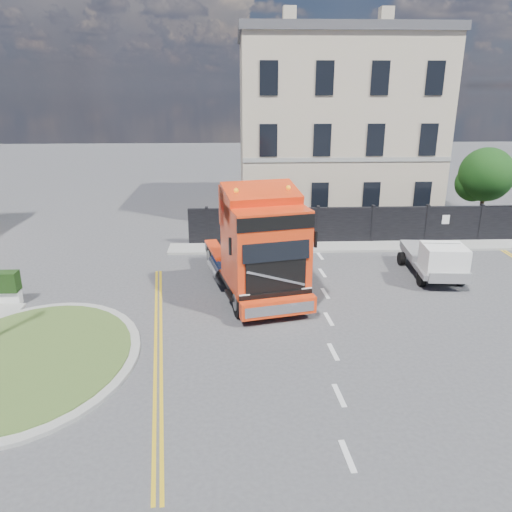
{
  "coord_description": "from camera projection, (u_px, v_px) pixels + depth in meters",
  "views": [
    {
      "loc": [
        -0.45,
        -17.02,
        8.21
      ],
      "look_at": [
        0.34,
        1.69,
        1.8
      ],
      "focal_mm": 35.0,
      "sensor_mm": 36.0,
      "label": 1
    }
  ],
  "objects": [
    {
      "name": "traffic_island",
      "position": [
        29.0,
        359.0,
        15.62
      ],
      "size": [
        6.8,
        6.8,
        0.17
      ],
      "color": "#969691",
      "rests_on": "ground"
    },
    {
      "name": "hoarding_fence",
      "position": [
        364.0,
        225.0,
        27.21
      ],
      "size": [
        18.8,
        0.25,
        2.0
      ],
      "color": "black",
      "rests_on": "ground"
    },
    {
      "name": "flatbed_pickup",
      "position": [
        438.0,
        260.0,
        21.77
      ],
      "size": [
        2.11,
        4.49,
        1.81
      ],
      "rotation": [
        0.0,
        0.0,
        -0.09
      ],
      "color": "slate",
      "rests_on": "ground"
    },
    {
      "name": "georgian_building",
      "position": [
        333.0,
        125.0,
        32.73
      ],
      "size": [
        12.3,
        10.3,
        12.8
      ],
      "color": "#C3B19B",
      "rests_on": "ground"
    },
    {
      "name": "ground",
      "position": [
        249.0,
        316.0,
        18.76
      ],
      "size": [
        120.0,
        120.0,
        0.0
      ],
      "primitive_type": "plane",
      "color": "#424244",
      "rests_on": "ground"
    },
    {
      "name": "truck",
      "position": [
        259.0,
        249.0,
        19.86
      ],
      "size": [
        4.43,
        7.98,
        4.52
      ],
      "rotation": [
        0.0,
        0.0,
        0.23
      ],
      "color": "black",
      "rests_on": "ground"
    },
    {
      "name": "tree",
      "position": [
        483.0,
        177.0,
        29.78
      ],
      "size": [
        3.2,
        3.2,
        4.8
      ],
      "color": "#382619",
      "rests_on": "ground"
    },
    {
      "name": "pavement_far",
      "position": [
        357.0,
        247.0,
        26.64
      ],
      "size": [
        20.0,
        1.6,
        0.12
      ],
      "primitive_type": "cube",
      "color": "#969691",
      "rests_on": "ground"
    }
  ]
}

